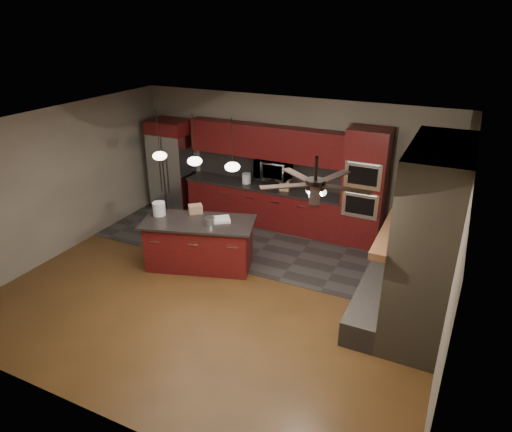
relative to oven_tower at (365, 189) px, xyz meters
The scene contains 22 objects.
ground 3.40m from the oven_tower, 122.27° to the right, with size 7.00×7.00×0.00m, color #58361A.
ceiling 3.57m from the oven_tower, 122.27° to the right, with size 7.00×6.00×0.02m, color white.
back_wall 1.74m from the oven_tower, 169.75° to the left, with size 7.00×0.02×2.80m, color gray.
right_wall 3.25m from the oven_tower, 56.24° to the right, with size 0.02×6.00×2.80m, color gray.
left_wall 5.86m from the oven_tower, 152.62° to the right, with size 0.02×6.00×2.80m, color gray.
slate_tile_patch 2.26m from the oven_tower, 152.30° to the right, with size 7.00×2.40×0.01m, color #312F2C.
fireplace_column 2.66m from the oven_tower, 59.73° to the right, with size 1.30×2.10×2.80m.
back_cabinetry 2.20m from the oven_tower, behind, with size 3.59×0.64×2.20m.
oven_tower is the anchor object (origin of this frame).
microwave 1.98m from the oven_tower, behind, with size 0.73×0.41×0.50m, color silver.
refrigerator 4.50m from the oven_tower, behind, with size 0.92×0.75×2.13m.
kitchen_island 3.38m from the oven_tower, 138.00° to the right, with size 2.19×1.47×0.92m.
white_bucket 3.97m from the oven_tower, 144.91° to the right, with size 0.23×0.23×0.25m, color silver.
paint_can 3.14m from the oven_tower, 134.78° to the right, with size 0.19×0.19×0.12m, color #A0A0A5.
paint_tray 2.97m from the oven_tower, 136.36° to the right, with size 0.43×0.30×0.04m, color silver.
cardboard_box 3.31m from the oven_tower, 144.69° to the right, with size 0.25×0.18×0.16m, color #9A704F.
counter_bucket 2.60m from the oven_tower, behind, with size 0.19×0.19×0.22m, color silver.
counter_box 1.67m from the oven_tower, behind, with size 0.20×0.16×0.23m, color #A88556.
pendant_left 3.97m from the oven_tower, 149.26° to the right, with size 0.26×0.26×0.92m.
pendant_center 3.37m from the oven_tower, 142.53° to the right, with size 0.26×0.26×0.92m.
pendant_right 2.83m from the oven_tower, 132.87° to the right, with size 0.26×0.26×0.92m.
ceiling_fan 3.72m from the oven_tower, 88.36° to the right, with size 1.27×1.33×0.41m.
Camera 1 is at (3.38, -5.77, 4.34)m, focal length 32.00 mm.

